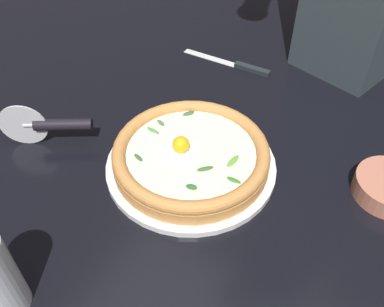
# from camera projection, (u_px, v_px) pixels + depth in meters

# --- Properties ---
(ground_plane) EXTENTS (2.40, 2.40, 0.03)m
(ground_plane) POSITION_uv_depth(u_px,v_px,m) (211.00, 182.00, 0.74)
(ground_plane) COLOR black
(ground_plane) RESTS_ON ground
(pizza_plate) EXTENTS (0.30, 0.30, 0.01)m
(pizza_plate) POSITION_uv_depth(u_px,v_px,m) (192.00, 164.00, 0.75)
(pizza_plate) COLOR white
(pizza_plate) RESTS_ON ground
(pizza) EXTENTS (0.28, 0.28, 0.06)m
(pizza) POSITION_uv_depth(u_px,v_px,m) (192.00, 153.00, 0.73)
(pizza) COLOR #CA8A46
(pizza) RESTS_ON pizza_plate
(pizza_cutter) EXTENTS (0.15, 0.10, 0.09)m
(pizza_cutter) POSITION_uv_depth(u_px,v_px,m) (50.00, 125.00, 0.77)
(pizza_cutter) COLOR silver
(pizza_cutter) RESTS_ON ground
(table_knife) EXTENTS (0.23, 0.02, 0.01)m
(table_knife) POSITION_uv_depth(u_px,v_px,m) (239.00, 65.00, 0.99)
(table_knife) COLOR silver
(table_knife) RESTS_ON ground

